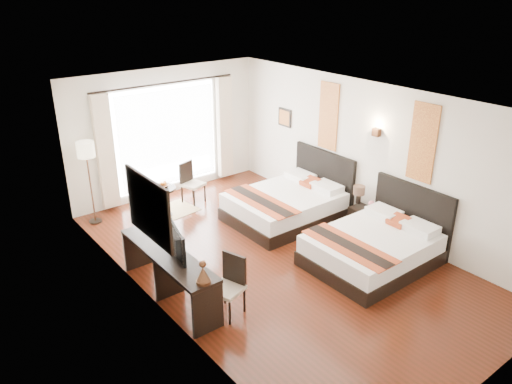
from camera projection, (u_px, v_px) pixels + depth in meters
floor at (276, 259)px, 8.68m from camera, size 4.50×7.50×0.01m
ceiling at (279, 100)px, 7.58m from camera, size 4.50×7.50×0.02m
wall_headboard at (369, 156)px, 9.39m from camera, size 0.01×7.50×2.80m
wall_desk at (153, 222)px, 6.86m from camera, size 0.01×7.50×2.80m
wall_window at (167, 132)px, 10.84m from camera, size 4.50×0.01×2.80m
wall_entry at (500, 288)px, 5.41m from camera, size 4.50×0.01×2.80m
window_glass at (167, 137)px, 10.87m from camera, size 2.40×0.02×2.20m
sheer_curtain at (169, 138)px, 10.83m from camera, size 2.30×0.02×2.10m
drape_left at (105, 152)px, 9.99m from camera, size 0.35×0.14×2.35m
drape_right at (225, 128)px, 11.62m from camera, size 0.35×0.14×2.35m
art_panel_near at (423, 143)px, 8.35m from camera, size 0.03×0.50×1.35m
art_panel_far at (328, 116)px, 9.95m from camera, size 0.03×0.50×1.35m
wall_sconce at (376, 132)px, 9.03m from camera, size 0.10×0.14×0.14m
mirror_frame at (149, 208)px, 6.93m from camera, size 0.04×1.25×0.95m
mirror_glass at (150, 208)px, 6.94m from camera, size 0.01×1.12×0.82m
bed_near at (375, 246)px, 8.45m from camera, size 2.12×1.65×1.19m
bed_far at (288, 204)px, 10.02m from camera, size 2.18×1.70×1.23m
nightstand at (363, 219)px, 9.61m from camera, size 0.37×0.46×0.44m
table_lamp at (359, 192)px, 9.52m from camera, size 0.22×0.22×0.35m
vase at (371, 206)px, 9.32m from camera, size 0.16×0.16×0.13m
console_desk at (169, 275)px, 7.52m from camera, size 0.50×2.20×0.76m
television at (172, 242)px, 7.20m from camera, size 0.30×0.79×0.46m
bronze_figurine at (203, 273)px, 6.59m from camera, size 0.25×0.25×0.30m
desk_chair at (228, 297)px, 7.17m from camera, size 0.53×0.53×0.90m
floor_lamp at (86, 155)px, 9.42m from camera, size 0.34×0.34×1.67m
side_table at (163, 202)px, 10.12m from camera, size 0.54×0.54×0.62m
fruit_bowl at (164, 186)px, 10.00m from camera, size 0.25×0.25×0.05m
window_chair at (193, 190)px, 10.78m from camera, size 0.52×0.52×0.89m
jute_rug at (169, 212)px, 10.39m from camera, size 1.22×0.90×0.01m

